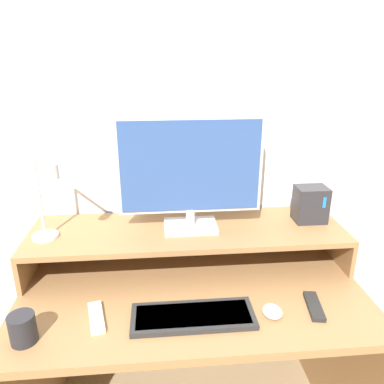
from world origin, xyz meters
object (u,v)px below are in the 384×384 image
object	(u,v)px
desk_lamp	(46,204)
mouse	(272,311)
router_dock	(310,204)
keyboard	(193,316)
remote_control	(96,317)
monitor	(190,172)
mug	(23,329)
remote_secondary	(314,306)

from	to	relation	value
desk_lamp	mouse	xyz separation A→B (m)	(0.77, -0.29, -0.30)
router_dock	keyboard	world-z (taller)	router_dock
mouse	remote_control	size ratio (longest dim) A/B	0.50
monitor	mug	world-z (taller)	monitor
monitor	router_dock	size ratio (longest dim) A/B	3.72
router_dock	keyboard	size ratio (longest dim) A/B	0.37
desk_lamp	remote_control	world-z (taller)	desk_lamp
monitor	mouse	bearing A→B (deg)	-56.41
monitor	remote_secondary	bearing A→B (deg)	-41.13
desk_lamp	mug	bearing A→B (deg)	-92.62
router_dock	mouse	xyz separation A→B (m)	(-0.26, -0.39, -0.22)
keyboard	mouse	bearing A→B (deg)	-0.85
desk_lamp	router_dock	xyz separation A→B (m)	(1.03, 0.10, -0.08)
router_dock	desk_lamp	bearing A→B (deg)	-174.34
keyboard	mouse	xyz separation A→B (m)	(0.26, -0.00, 0.00)
keyboard	mug	size ratio (longest dim) A/B	4.35
monitor	remote_control	distance (m)	0.61
mouse	remote_control	bearing A→B (deg)	177.05
router_dock	keyboard	bearing A→B (deg)	-143.95
keyboard	mouse	distance (m)	0.26
desk_lamp	keyboard	world-z (taller)	desk_lamp
router_dock	mouse	bearing A→B (deg)	-124.04
remote_control	mug	size ratio (longest dim) A/B	1.69
monitor	remote_secondary	xyz separation A→B (m)	(0.39, -0.34, -0.38)
desk_lamp	mug	world-z (taller)	desk_lamp
mouse	remote_secondary	xyz separation A→B (m)	(0.15, 0.02, -0.01)
monitor	remote_control	world-z (taller)	monitor
remote_secondary	mug	world-z (taller)	mug
router_dock	remote_control	xyz separation A→B (m)	(-0.84, -0.36, -0.22)
router_dock	keyboard	xyz separation A→B (m)	(-0.53, -0.38, -0.22)
remote_control	remote_secondary	size ratio (longest dim) A/B	1.03
keyboard	mug	bearing A→B (deg)	-174.12
desk_lamp	remote_secondary	xyz separation A→B (m)	(0.92, -0.27, -0.30)
desk_lamp	remote_control	size ratio (longest dim) A/B	2.12
router_dock	mouse	distance (m)	0.51
desk_lamp	router_dock	size ratio (longest dim) A/B	2.23
keyboard	remote_secondary	world-z (taller)	keyboard
desk_lamp	mouse	size ratio (longest dim) A/B	4.22
monitor	mouse	size ratio (longest dim) A/B	7.03
mouse	mug	xyz separation A→B (m)	(-0.78, -0.05, 0.03)
mug	remote_control	bearing A→B (deg)	21.46
keyboard	mouse	world-z (taller)	mouse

